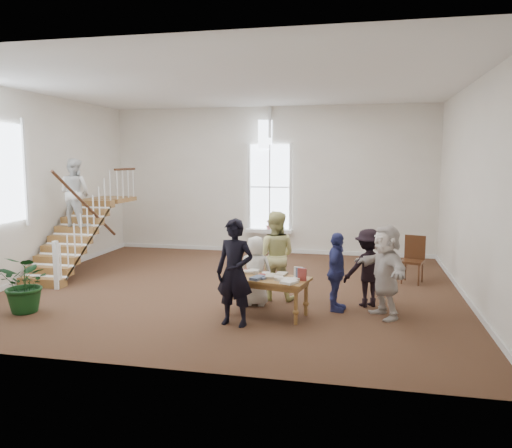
% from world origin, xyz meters
% --- Properties ---
extents(ground, '(10.00, 10.00, 0.00)m').
position_xyz_m(ground, '(0.00, 0.00, 0.00)').
color(ground, '#48301C').
rests_on(ground, ground).
extents(room_shell, '(10.49, 10.00, 10.00)m').
position_xyz_m(room_shell, '(-0.00, 4.39, 0.40)').
color(room_shell, beige).
rests_on(room_shell, ground).
extents(staircase, '(1.10, 4.10, 2.92)m').
position_xyz_m(staircase, '(-4.34, 0.75, 1.62)').
color(staircase, brown).
rests_on(staircase, ground).
extents(library_table, '(1.67, 1.07, 0.79)m').
position_xyz_m(library_table, '(1.12, -1.81, 0.65)').
color(library_table, brown).
rests_on(library_table, ground).
extents(police_officer, '(0.76, 0.57, 1.89)m').
position_xyz_m(police_officer, '(0.66, -2.47, 0.94)').
color(police_officer, black).
rests_on(police_officer, ground).
extents(elderly_woman, '(0.69, 0.45, 1.39)m').
position_xyz_m(elderly_woman, '(0.76, -1.22, 0.70)').
color(elderly_woman, white).
rests_on(elderly_woman, ground).
extents(person_yellow, '(0.91, 0.71, 1.85)m').
position_xyz_m(person_yellow, '(1.06, -0.72, 0.92)').
color(person_yellow, '#E8E391').
rests_on(person_yellow, ground).
extents(woman_cluster_a, '(0.49, 0.93, 1.52)m').
position_xyz_m(woman_cluster_a, '(2.36, -1.26, 0.76)').
color(woman_cluster_a, navy).
rests_on(woman_cluster_a, ground).
extents(woman_cluster_b, '(1.15, 0.95, 1.55)m').
position_xyz_m(woman_cluster_b, '(2.96, -0.81, 0.77)').
color(woman_cluster_b, black).
rests_on(woman_cluster_b, ground).
extents(woman_cluster_c, '(1.21, 1.65, 1.73)m').
position_xyz_m(woman_cluster_c, '(3.26, -1.46, 0.86)').
color(woman_cluster_c, silver).
rests_on(woman_cluster_c, ground).
extents(floor_plant, '(1.05, 0.92, 1.12)m').
position_xyz_m(floor_plant, '(-3.40, -2.59, 0.56)').
color(floor_plant, '#113614').
rests_on(floor_plant, ground).
extents(side_chair, '(0.61, 0.61, 1.11)m').
position_xyz_m(side_chair, '(4.03, 1.38, 0.63)').
color(side_chair, '#3D1F10').
rests_on(side_chair, ground).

